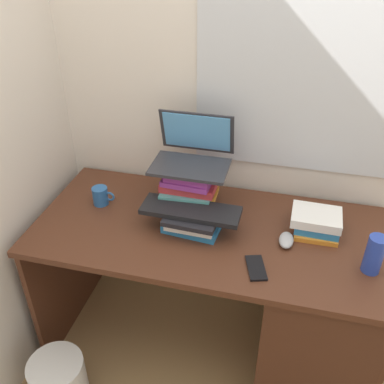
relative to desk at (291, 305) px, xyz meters
The scene contains 14 objects.
ground_plane 0.57m from the desk, behind, with size 6.00×6.00×0.00m, color #9E7A4C.
wall_back 1.05m from the desk, 132.65° to the left, with size 6.00×0.06×2.60m.
wall_left 1.52m from the desk, behind, with size 0.05×6.00×2.60m, color beige.
desk is the anchor object (origin of this frame).
book_stack_tall 0.70m from the desk, 164.29° to the left, with size 0.25×0.21×0.22m.
book_stack_keyboard_riser 0.60m from the desk, behind, with size 0.25×0.20×0.09m.
book_stack_side 0.42m from the desk, 66.13° to the left, with size 0.21×0.19×0.09m.
laptop 0.82m from the desk, 158.87° to the left, with size 0.33×0.27×0.21m.
keyboard 0.65m from the desk, behind, with size 0.42×0.14×0.02m, color black.
computer_mouse 0.37m from the desk, behind, with size 0.06×0.10×0.04m, color #A5A8AD.
mug 1.01m from the desk, behind, with size 0.11×0.07×0.09m.
water_bottle 0.51m from the desk, 16.46° to the right, with size 0.07×0.07×0.16m, color #263FA5.
cell_phone 0.43m from the desk, 133.16° to the right, with size 0.07×0.14×0.01m, color black.
wastebasket 1.10m from the desk, 154.37° to the right, with size 0.24×0.24×0.28m, color silver.
Camera 1 is at (0.29, -1.46, 1.93)m, focal length 40.55 mm.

